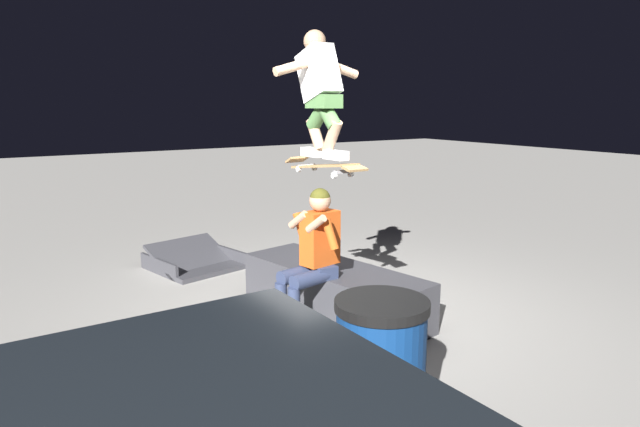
% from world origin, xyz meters
% --- Properties ---
extents(ground_plane, '(40.00, 40.00, 0.00)m').
position_xyz_m(ground_plane, '(0.00, 0.00, 0.00)').
color(ground_plane, gray).
extents(ledge_box_main, '(2.13, 1.04, 0.49)m').
position_xyz_m(ledge_box_main, '(0.07, 0.06, 0.24)').
color(ledge_box_main, '#38383D').
rests_on(ledge_box_main, ground).
extents(person_sitting_on_ledge, '(0.60, 0.78, 1.32)m').
position_xyz_m(person_sitting_on_ledge, '(-0.11, 0.44, 0.73)').
color(person_sitting_on_ledge, '#2D3856').
rests_on(person_sitting_on_ledge, ground).
extents(skateboard, '(1.03, 0.23, 0.13)m').
position_xyz_m(skateboard, '(-0.12, 0.31, 1.52)').
color(skateboard, '#AD8451').
extents(skater_airborne, '(0.62, 0.89, 1.12)m').
position_xyz_m(skater_airborne, '(-0.06, 0.31, 2.21)').
color(skater_airborne, white).
extents(kicker_ramp, '(1.12, 1.15, 0.41)m').
position_xyz_m(kicker_ramp, '(2.33, 0.66, 0.07)').
color(kicker_ramp, '#38383D').
rests_on(kicker_ramp, ground).
extents(trash_bin, '(0.55, 0.55, 0.98)m').
position_xyz_m(trash_bin, '(-1.96, 1.12, 0.49)').
color(trash_bin, navy).
rests_on(trash_bin, ground).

